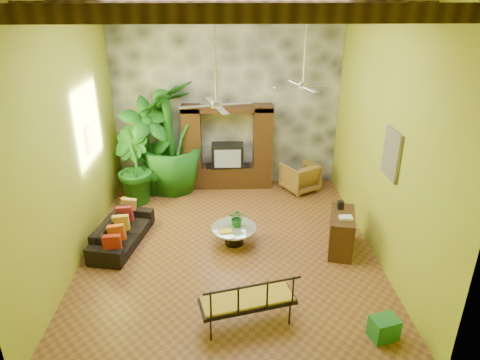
{
  "coord_description": "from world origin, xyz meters",
  "views": [
    {
      "loc": [
        -0.06,
        -7.77,
        5.02
      ],
      "look_at": [
        0.23,
        0.2,
        1.47
      ],
      "focal_mm": 32.0,
      "sensor_mm": 36.0,
      "label": 1
    }
  ],
  "objects_px": {
    "ceiling_fan_front": "(216,93)",
    "tall_plant_c": "(171,137)",
    "sofa": "(122,232)",
    "tall_plant_b": "(132,167)",
    "side_console": "(341,232)",
    "ceiling_fan_back": "(304,75)",
    "iron_bench": "(248,300)",
    "coffee_table": "(234,233)",
    "wicker_armchair": "(300,177)",
    "tall_plant_a": "(150,148)",
    "entertainment_center": "(228,153)",
    "green_bin": "(384,328)"
  },
  "relations": [
    {
      "from": "tall_plant_a",
      "to": "side_console",
      "type": "xyz_separation_m",
      "value": [
        4.34,
        -2.89,
        -0.88
      ]
    },
    {
      "from": "iron_bench",
      "to": "green_bin",
      "type": "relative_size",
      "value": 3.87
    },
    {
      "from": "ceiling_fan_back",
      "to": "iron_bench",
      "type": "xyz_separation_m",
      "value": [
        -1.34,
        -3.58,
        -2.87
      ]
    },
    {
      "from": "ceiling_fan_front",
      "to": "tall_plant_c",
      "type": "height_order",
      "value": "ceiling_fan_front"
    },
    {
      "from": "tall_plant_b",
      "to": "side_console",
      "type": "xyz_separation_m",
      "value": [
        4.73,
        -2.47,
        -0.54
      ]
    },
    {
      "from": "ceiling_fan_front",
      "to": "coffee_table",
      "type": "xyz_separation_m",
      "value": [
        0.3,
        0.54,
        -3.15
      ]
    },
    {
      "from": "ceiling_fan_back",
      "to": "sofa",
      "type": "relative_size",
      "value": 0.96
    },
    {
      "from": "entertainment_center",
      "to": "wicker_armchair",
      "type": "height_order",
      "value": "entertainment_center"
    },
    {
      "from": "ceiling_fan_front",
      "to": "side_console",
      "type": "bearing_deg",
      "value": 4.88
    },
    {
      "from": "entertainment_center",
      "to": "wicker_armchair",
      "type": "bearing_deg",
      "value": -9.73
    },
    {
      "from": "sofa",
      "to": "tall_plant_b",
      "type": "height_order",
      "value": "tall_plant_b"
    },
    {
      "from": "ceiling_fan_front",
      "to": "iron_bench",
      "type": "bearing_deg",
      "value": -76.9
    },
    {
      "from": "coffee_table",
      "to": "iron_bench",
      "type": "height_order",
      "value": "iron_bench"
    },
    {
      "from": "entertainment_center",
      "to": "ceiling_fan_back",
      "type": "height_order",
      "value": "ceiling_fan_back"
    },
    {
      "from": "entertainment_center",
      "to": "ceiling_fan_front",
      "type": "height_order",
      "value": "ceiling_fan_front"
    },
    {
      "from": "entertainment_center",
      "to": "green_bin",
      "type": "bearing_deg",
      "value": -67.75
    },
    {
      "from": "tall_plant_b",
      "to": "tall_plant_c",
      "type": "relative_size",
      "value": 0.65
    },
    {
      "from": "entertainment_center",
      "to": "ceiling_fan_front",
      "type": "xyz_separation_m",
      "value": [
        -0.2,
        -3.54,
        2.44
      ]
    },
    {
      "from": "entertainment_center",
      "to": "green_bin",
      "type": "distance_m",
      "value": 6.34
    },
    {
      "from": "side_console",
      "to": "green_bin",
      "type": "distance_m",
      "value": 2.52
    },
    {
      "from": "ceiling_fan_back",
      "to": "tall_plant_a",
      "type": "height_order",
      "value": "ceiling_fan_back"
    },
    {
      "from": "coffee_table",
      "to": "wicker_armchair",
      "type": "bearing_deg",
      "value": 55.0
    },
    {
      "from": "ceiling_fan_back",
      "to": "coffee_table",
      "type": "relative_size",
      "value": 1.92
    },
    {
      "from": "wicker_armchair",
      "to": "side_console",
      "type": "bearing_deg",
      "value": 67.7
    },
    {
      "from": "tall_plant_a",
      "to": "tall_plant_c",
      "type": "height_order",
      "value": "tall_plant_c"
    },
    {
      "from": "side_console",
      "to": "ceiling_fan_front",
      "type": "bearing_deg",
      "value": -161.03
    },
    {
      "from": "tall_plant_a",
      "to": "tall_plant_c",
      "type": "xyz_separation_m",
      "value": [
        0.52,
        0.28,
        0.19
      ]
    },
    {
      "from": "ceiling_fan_back",
      "to": "side_console",
      "type": "xyz_separation_m",
      "value": [
        0.73,
        -1.38,
        -2.98
      ]
    },
    {
      "from": "coffee_table",
      "to": "iron_bench",
      "type": "relative_size",
      "value": 0.6
    },
    {
      "from": "wicker_armchair",
      "to": "tall_plant_a",
      "type": "distance_m",
      "value": 4.08
    },
    {
      "from": "entertainment_center",
      "to": "tall_plant_c",
      "type": "relative_size",
      "value": 0.8
    },
    {
      "from": "ceiling_fan_front",
      "to": "ceiling_fan_back",
      "type": "xyz_separation_m",
      "value": [
        1.8,
        1.6,
        0.0
      ]
    },
    {
      "from": "tall_plant_b",
      "to": "sofa",
      "type": "bearing_deg",
      "value": -87.09
    },
    {
      "from": "iron_bench",
      "to": "ceiling_fan_front",
      "type": "bearing_deg",
      "value": 89.35
    },
    {
      "from": "tall_plant_b",
      "to": "side_console",
      "type": "height_order",
      "value": "tall_plant_b"
    },
    {
      "from": "sofa",
      "to": "green_bin",
      "type": "distance_m",
      "value": 5.52
    },
    {
      "from": "tall_plant_a",
      "to": "iron_bench",
      "type": "relative_size",
      "value": 1.6
    },
    {
      "from": "tall_plant_a",
      "to": "green_bin",
      "type": "distance_m",
      "value": 7.05
    },
    {
      "from": "sofa",
      "to": "wicker_armchair",
      "type": "height_order",
      "value": "wicker_armchair"
    },
    {
      "from": "ceiling_fan_front",
      "to": "wicker_armchair",
      "type": "height_order",
      "value": "ceiling_fan_front"
    },
    {
      "from": "tall_plant_a",
      "to": "tall_plant_c",
      "type": "bearing_deg",
      "value": 28.05
    },
    {
      "from": "sofa",
      "to": "tall_plant_b",
      "type": "distance_m",
      "value": 2.16
    },
    {
      "from": "entertainment_center",
      "to": "side_console",
      "type": "distance_m",
      "value": 4.09
    },
    {
      "from": "ceiling_fan_front",
      "to": "wicker_armchair",
      "type": "relative_size",
      "value": 2.18
    },
    {
      "from": "wicker_armchair",
      "to": "tall_plant_c",
      "type": "bearing_deg",
      "value": -32.26
    },
    {
      "from": "ceiling_fan_back",
      "to": "wicker_armchair",
      "type": "xyz_separation_m",
      "value": [
        0.36,
        1.6,
        -3.01
      ]
    },
    {
      "from": "entertainment_center",
      "to": "side_console",
      "type": "bearing_deg",
      "value": -55.0
    },
    {
      "from": "ceiling_fan_front",
      "to": "tall_plant_b",
      "type": "xyz_separation_m",
      "value": [
        -2.2,
        2.68,
        -2.44
      ]
    },
    {
      "from": "wicker_armchair",
      "to": "entertainment_center",
      "type": "bearing_deg",
      "value": -38.94
    },
    {
      "from": "tall_plant_c",
      "to": "side_console",
      "type": "bearing_deg",
      "value": -39.7
    }
  ]
}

